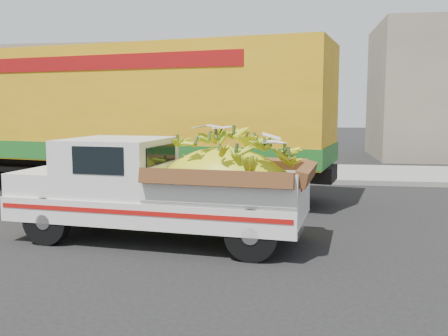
# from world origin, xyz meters

# --- Properties ---
(ground) EXTENTS (100.00, 100.00, 0.00)m
(ground) POSITION_xyz_m (0.00, 0.00, 0.00)
(ground) COLOR black
(ground) RESTS_ON ground
(curb) EXTENTS (60.00, 0.25, 0.15)m
(curb) POSITION_xyz_m (0.00, 6.93, 0.07)
(curb) COLOR gray
(curb) RESTS_ON ground
(sidewalk) EXTENTS (60.00, 4.00, 0.14)m
(sidewalk) POSITION_xyz_m (0.00, 9.03, 0.07)
(sidewalk) COLOR gray
(sidewalk) RESTS_ON ground
(building_left) EXTENTS (18.00, 6.00, 5.00)m
(building_left) POSITION_xyz_m (-8.00, 14.93, 2.50)
(building_left) COLOR gray
(building_left) RESTS_ON ground
(pickup_truck) EXTENTS (5.19, 2.36, 1.76)m
(pickup_truck) POSITION_xyz_m (1.70, -0.04, 0.95)
(pickup_truck) COLOR black
(pickup_truck) RESTS_ON ground
(semi_trailer) EXTENTS (12.08, 4.72, 3.80)m
(semi_trailer) POSITION_xyz_m (-1.38, 4.47, 2.12)
(semi_trailer) COLOR black
(semi_trailer) RESTS_ON ground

